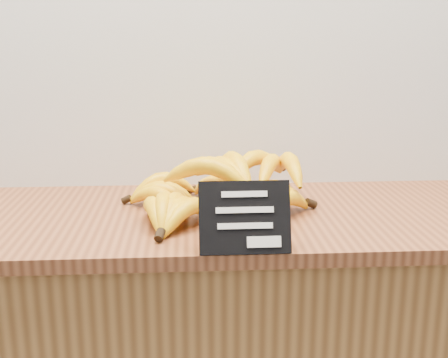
# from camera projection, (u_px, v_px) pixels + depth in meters

# --- Properties ---
(counter_top) EXTENTS (1.45, 0.54, 0.03)m
(counter_top) POSITION_uv_depth(u_px,v_px,m) (223.00, 218.00, 1.30)
(counter_top) COLOR brown
(counter_top) RESTS_ON counter
(chalkboard_sign) EXTENTS (0.17, 0.05, 0.13)m
(chalkboard_sign) POSITION_uv_depth(u_px,v_px,m) (245.00, 218.00, 1.04)
(chalkboard_sign) COLOR black
(chalkboard_sign) RESTS_ON counter_top
(banana_pile) EXTENTS (0.50, 0.40, 0.13)m
(banana_pile) POSITION_uv_depth(u_px,v_px,m) (225.00, 188.00, 1.28)
(banana_pile) COLOR yellow
(banana_pile) RESTS_ON counter_top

